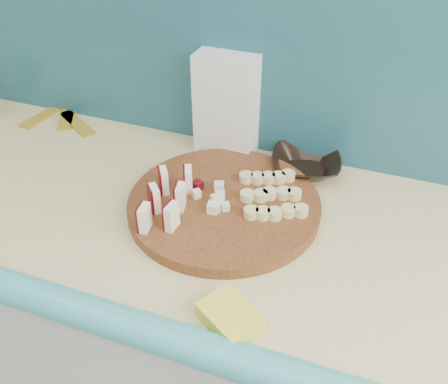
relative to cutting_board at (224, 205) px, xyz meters
name	(u,v)px	position (x,y,z in m)	size (l,w,h in m)	color
kitchen_counter	(157,333)	(-0.18, -0.03, -0.47)	(2.20, 0.63, 0.91)	beige
backsplash	(189,37)	(-0.18, 0.26, 0.24)	(2.20, 0.02, 0.50)	teal
cutting_board	(224,205)	(0.00, 0.00, 0.00)	(0.39, 0.39, 0.02)	#401A0D
apple_wedges	(167,198)	(-0.09, -0.07, 0.04)	(0.09, 0.18, 0.05)	#FFEECB
apple_chunks	(212,197)	(-0.02, -0.01, 0.02)	(0.05, 0.07, 0.02)	#F6F0C5
banana_slices	(271,194)	(0.09, 0.04, 0.02)	(0.16, 0.18, 0.02)	#D2C380
brown_bowl	(306,164)	(0.12, 0.19, 0.01)	(0.16, 0.16, 0.04)	black
flour_bag	(229,103)	(-0.07, 0.23, 0.11)	(0.14, 0.10, 0.24)	silver
sponge	(230,318)	(0.11, -0.27, 0.00)	(0.10, 0.07, 0.03)	#FFF343
banana_peel	(63,118)	(-0.54, 0.21, -0.01)	(0.21, 0.18, 0.01)	gold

